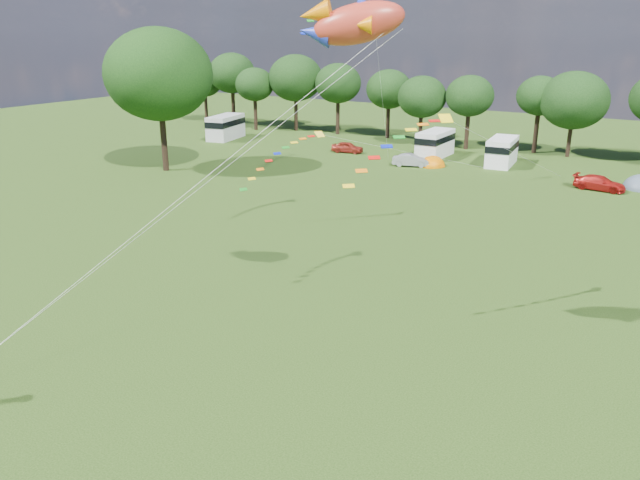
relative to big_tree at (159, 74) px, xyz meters
The scene contains 13 objects.
ground_plane 42.02m from the big_tree, 43.03° to the right, with size 180.00×180.00×0.00m, color black.
tree_line 44.52m from the big_tree, 37.40° to the left, with size 102.98×10.98×10.27m.
big_tree is the anchor object (origin of this frame).
car_a 21.81m from the big_tree, 58.50° to the left, with size 1.42×3.60×1.20m, color maroon.
car_b 25.52m from the big_tree, 36.13° to the left, with size 1.29×3.45×1.22m, color #94969B.
car_c 40.37m from the big_tree, 20.41° to the left, with size 1.71×4.07×1.22m, color #A81712.
campervan_a 19.87m from the big_tree, 111.72° to the left, with size 3.69×6.31×2.90m.
campervan_b 29.06m from the big_tree, 45.83° to the left, with size 2.43×5.66×2.77m.
campervan_c 34.14m from the big_tree, 36.17° to the left, with size 2.91×5.73×2.70m.
tent_orange 27.74m from the big_tree, 36.03° to the left, with size 2.57×2.82×2.01m.
fish_kite 38.77m from the big_tree, 33.53° to the right, with size 4.27×2.72×2.25m.
streamer_kite_b 21.65m from the big_tree, 21.42° to the right, with size 4.20×4.72×3.80m.
streamer_kite_c 37.32m from the big_tree, 27.98° to the right, with size 3.14×4.94×2.79m.
Camera 1 is at (14.05, -14.64, 13.07)m, focal length 35.00 mm.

